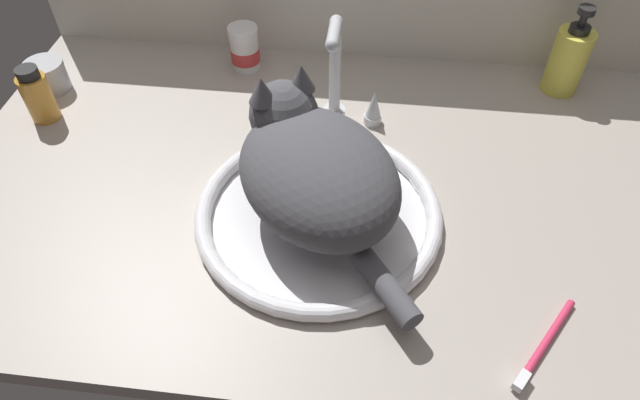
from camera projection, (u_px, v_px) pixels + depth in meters
The scene contains 9 objects.
countertop at pixel (324, 187), 89.93cm from camera, with size 122.75×74.32×3.00cm, color #ADA399.
sink_basin at pixel (320, 213), 82.66cm from camera, with size 37.18×37.18×2.49cm.
faucet at pixel (336, 87), 93.28cm from camera, with size 16.63×9.65×20.39cm.
cat at pixel (314, 165), 77.58cm from camera, with size 33.03×37.06×17.18cm.
pill_bottle at pixel (245, 49), 107.55cm from camera, with size 5.79×5.79×8.72cm.
metal_jar at pixel (47, 76), 103.43cm from camera, with size 7.28×7.28×5.74cm.
soap_pump_bottle at pixel (568, 60), 100.84cm from camera, with size 6.59×6.59×16.76cm.
amber_bottle at pixel (38, 95), 96.20cm from camera, with size 4.98×4.98×10.35cm.
toothbrush at pixel (543, 346), 68.41cm from camera, with size 9.86×13.85×1.70cm.
Camera 1 is at (6.55, -61.95, 66.39)cm, focal length 30.84 mm.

